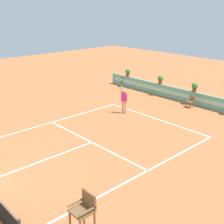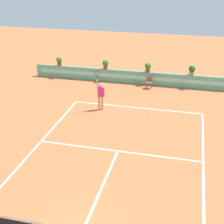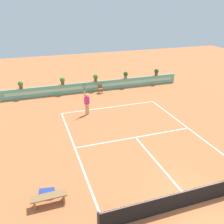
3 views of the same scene
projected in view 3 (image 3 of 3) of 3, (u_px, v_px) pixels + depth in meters
The scene contains 16 objects.
ground_plane at pixel (138, 140), 16.44m from camera, with size 60.00×60.00×0.00m, color #C66B3D.
court_lines at pixel (134, 135), 17.06m from camera, with size 8.32×11.94×0.01m.
net at pixel (195, 196), 11.05m from camera, with size 8.92×0.10×1.00m.
back_wall_barrier at pixel (96, 86), 25.22m from camera, with size 18.00×0.21×1.00m.
ball_kid_chair at pixel (100, 88), 24.68m from camera, with size 0.44×0.44×0.85m.
bench_courtside at pixel (49, 198), 11.11m from camera, with size 1.60×0.44×0.51m.
gear_bag at pixel (47, 193), 11.66m from camera, with size 0.70×0.36×0.36m, color navy.
tennis_player at pixel (87, 102), 19.76m from camera, with size 0.57×0.35×2.58m.
tennis_ball_near_baseline at pixel (80, 127), 18.12m from camera, with size 0.07×0.07×0.07m, color #CCE033.
tennis_ball_mid_court at pixel (125, 111), 20.80m from camera, with size 0.07×0.07×0.07m, color #CCE033.
tennis_ball_by_sideline at pixel (119, 117), 19.72m from camera, with size 0.07×0.07×0.07m, color #CCE033.
potted_plant_left at pixel (62, 80), 23.89m from camera, with size 0.48×0.48×0.72m.
potted_plant_right at pixel (126, 75), 25.81m from camera, with size 0.48×0.48×0.72m.
potted_plant_far_right at pixel (156, 72), 26.85m from camera, with size 0.48×0.48×0.72m.
potted_plant_far_left at pixel (21, 84), 22.78m from camera, with size 0.48×0.48×0.72m.
potted_plant_centre at pixel (96, 77), 24.86m from camera, with size 0.48×0.48×0.72m.
Camera 3 is at (-6.22, -6.96, 8.38)m, focal length 40.24 mm.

